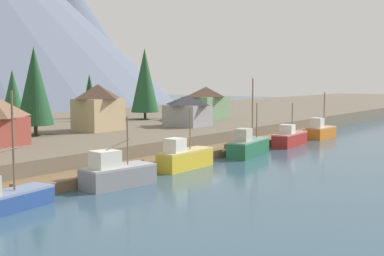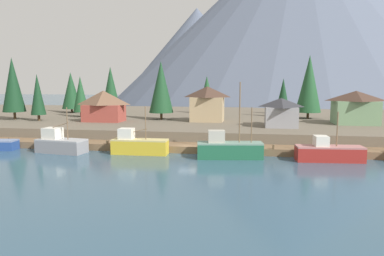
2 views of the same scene
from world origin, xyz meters
The scene contains 22 objects.
ground_plane centered at (0.00, 20.00, -0.50)m, with size 400.00×400.00×1.00m, color #335166.
dock centered at (0.00, 1.99, 0.50)m, with size 80.00×4.00×1.60m.
shoreline_bank centered at (0.00, 32.00, 1.25)m, with size 400.00×56.00×2.50m, color #665B4C.
mountain_west_peak centered at (-21.79, 151.28, 24.97)m, with size 85.36×85.36×49.95m, color slate.
mountain_central_peak centered at (31.24, 149.09, 44.83)m, with size 190.79×190.79×89.67m, color slate.
fishing_boat_grey centered at (-18.25, -2.06, 1.27)m, with size 7.45×3.87×6.56m.
fishing_boat_yellow centered at (-6.77, -1.32, 1.30)m, with size 7.90×2.41×6.75m.
fishing_boat_green centered at (5.97, -2.08, 1.30)m, with size 8.92×3.82×10.12m.
fishing_boat_red centered at (18.78, -1.75, 1.14)m, with size 8.59×3.22×6.39m.
house_grey centered at (13.85, 13.81, 5.00)m, with size 5.56×6.46×4.90m.
house_green centered at (27.40, 19.72, 5.58)m, with size 7.75×6.11×6.03m.
house_red centered at (-19.34, 16.43, 5.55)m, with size 7.77×4.72×5.96m.
house_tan centered at (0.38, 19.98, 5.96)m, with size 6.51×5.26×6.78m.
conifer_near_left centered at (20.47, 28.70, 9.72)m, with size 5.17×5.17×13.13m.
conifer_near_right centered at (-28.02, 24.44, 7.45)m, with size 3.30×3.30×8.82m.
conifer_mid_left centered at (-1.90, 37.33, 7.64)m, with size 3.80×3.80×9.06m.
conifer_mid_right centered at (-35.31, 34.12, 7.98)m, with size 4.62×4.62×9.96m.
conifer_back_left centered at (-9.28, 21.80, 9.11)m, with size 4.92×4.92×11.81m.
conifer_back_right centered at (-39.00, 17.23, 9.52)m, with size 4.48×4.48×12.50m.
conifer_centre centered at (-24.74, 33.57, 8.77)m, with size 4.27×4.27×11.21m.
conifer_far_left centered at (-32.59, 15.57, 7.65)m, with size 2.87×2.87×9.15m.
conifer_far_right centered at (16.13, 38.92, 7.22)m, with size 3.09×3.09×8.43m.
Camera 2 is at (8.98, -49.81, 10.16)m, focal length 33.97 mm.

